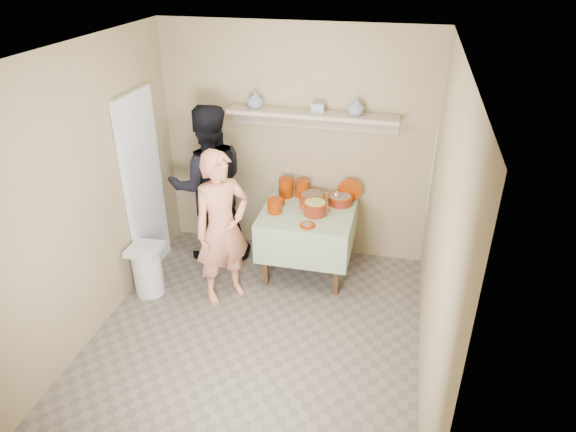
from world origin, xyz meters
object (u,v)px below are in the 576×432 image
(cazuela_rice, at_px, (315,207))
(trash_bin, at_px, (148,269))
(serving_table, at_px, (308,220))
(person_cook, at_px, (222,228))
(person_helper, at_px, (209,185))

(cazuela_rice, height_order, trash_bin, cazuela_rice)
(serving_table, bearing_deg, cazuela_rice, -45.37)
(person_cook, bearing_deg, serving_table, -4.17)
(person_helper, height_order, serving_table, person_helper)
(serving_table, bearing_deg, trash_bin, -152.56)
(trash_bin, bearing_deg, serving_table, 27.44)
(person_helper, distance_m, serving_table, 1.16)
(person_helper, xyz_separation_m, serving_table, (1.13, -0.05, -0.27))
(serving_table, relative_size, cazuela_rice, 2.95)
(person_cook, distance_m, trash_bin, 0.96)
(person_cook, relative_size, cazuela_rice, 4.86)
(person_cook, height_order, person_helper, person_helper)
(person_helper, xyz_separation_m, cazuela_rice, (1.22, -0.13, -0.06))
(person_cook, xyz_separation_m, trash_bin, (-0.80, -0.14, -0.52))
(serving_table, xyz_separation_m, trash_bin, (-1.53, -0.80, -0.36))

